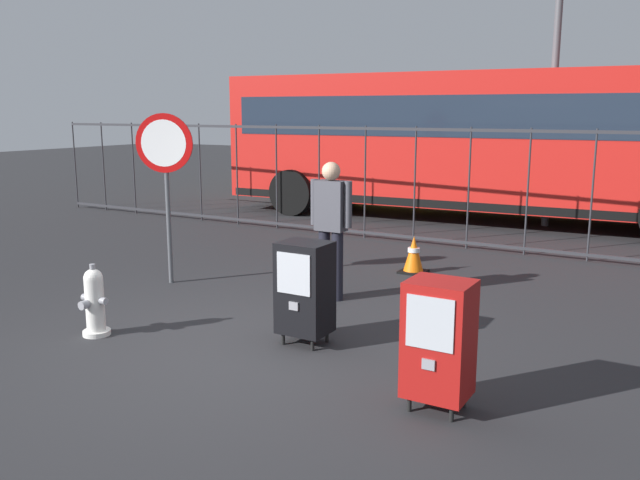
{
  "coord_description": "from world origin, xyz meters",
  "views": [
    {
      "loc": [
        3.79,
        -4.8,
        2.26
      ],
      "look_at": [
        0.3,
        1.2,
        0.9
      ],
      "focal_mm": 37.14,
      "sensor_mm": 36.0,
      "label": 1
    }
  ],
  "objects_px": {
    "newspaper_box_primary": "(439,339)",
    "street_light_near_right": "(558,17)",
    "pedestrian": "(331,223)",
    "newspaper_box_secondary": "(305,288)",
    "bus_near": "(476,138)",
    "traffic_cone": "(414,255)",
    "bus_far": "(489,131)",
    "fire_hydrant": "(95,302)",
    "stop_sign": "(165,163)"
  },
  "relations": [
    {
      "from": "newspaper_box_primary",
      "to": "street_light_near_right",
      "type": "bearing_deg",
      "value": 96.69
    },
    {
      "from": "newspaper_box_primary",
      "to": "pedestrian",
      "type": "xyz_separation_m",
      "value": [
        -2.19,
        2.24,
        0.38
      ]
    },
    {
      "from": "newspaper_box_secondary",
      "to": "street_light_near_right",
      "type": "bearing_deg",
      "value": 85.86
    },
    {
      "from": "pedestrian",
      "to": "bus_near",
      "type": "xyz_separation_m",
      "value": [
        -0.35,
        6.76,
        0.76
      ]
    },
    {
      "from": "pedestrian",
      "to": "traffic_cone",
      "type": "relative_size",
      "value": 3.15
    },
    {
      "from": "traffic_cone",
      "to": "street_light_near_right",
      "type": "relative_size",
      "value": 0.08
    },
    {
      "from": "newspaper_box_secondary",
      "to": "traffic_cone",
      "type": "distance_m",
      "value": 3.27
    },
    {
      "from": "pedestrian",
      "to": "bus_far",
      "type": "distance_m",
      "value": 11.75
    },
    {
      "from": "bus_near",
      "to": "bus_far",
      "type": "height_order",
      "value": "same"
    },
    {
      "from": "fire_hydrant",
      "to": "bus_near",
      "type": "distance_m",
      "value": 9.28
    },
    {
      "from": "fire_hydrant",
      "to": "street_light_near_right",
      "type": "distance_m",
      "value": 10.11
    },
    {
      "from": "newspaper_box_primary",
      "to": "bus_far",
      "type": "relative_size",
      "value": 0.1
    },
    {
      "from": "fire_hydrant",
      "to": "bus_far",
      "type": "xyz_separation_m",
      "value": [
        -0.06,
        13.99,
        1.36
      ]
    },
    {
      "from": "bus_near",
      "to": "street_light_near_right",
      "type": "xyz_separation_m",
      "value": [
        1.49,
        -0.05,
        2.28
      ]
    },
    {
      "from": "newspaper_box_primary",
      "to": "stop_sign",
      "type": "bearing_deg",
      "value": 157.42
    },
    {
      "from": "newspaper_box_primary",
      "to": "bus_far",
      "type": "distance_m",
      "value": 14.39
    },
    {
      "from": "bus_far",
      "to": "traffic_cone",
      "type": "bearing_deg",
      "value": -74.51
    },
    {
      "from": "newspaper_box_secondary",
      "to": "street_light_near_right",
      "type": "height_order",
      "value": "street_light_near_right"
    },
    {
      "from": "pedestrian",
      "to": "traffic_cone",
      "type": "height_order",
      "value": "pedestrian"
    },
    {
      "from": "newspaper_box_primary",
      "to": "bus_near",
      "type": "distance_m",
      "value": 9.42
    },
    {
      "from": "fire_hydrant",
      "to": "pedestrian",
      "type": "xyz_separation_m",
      "value": [
        1.43,
        2.36,
        0.6
      ]
    },
    {
      "from": "pedestrian",
      "to": "bus_near",
      "type": "height_order",
      "value": "bus_near"
    },
    {
      "from": "fire_hydrant",
      "to": "newspaper_box_secondary",
      "type": "distance_m",
      "value": 2.17
    },
    {
      "from": "fire_hydrant",
      "to": "pedestrian",
      "type": "distance_m",
      "value": 2.82
    },
    {
      "from": "stop_sign",
      "to": "newspaper_box_primary",
      "type": "bearing_deg",
      "value": -22.58
    },
    {
      "from": "bus_near",
      "to": "bus_far",
      "type": "xyz_separation_m",
      "value": [
        -1.14,
        4.87,
        0.0
      ]
    },
    {
      "from": "pedestrian",
      "to": "street_light_near_right",
      "type": "relative_size",
      "value": 0.24
    },
    {
      "from": "bus_far",
      "to": "newspaper_box_primary",
      "type": "bearing_deg",
      "value": -70.26
    },
    {
      "from": "bus_far",
      "to": "stop_sign",
      "type": "bearing_deg",
      "value": -88.64
    },
    {
      "from": "fire_hydrant",
      "to": "street_light_near_right",
      "type": "bearing_deg",
      "value": 74.16
    },
    {
      "from": "newspaper_box_secondary",
      "to": "stop_sign",
      "type": "bearing_deg",
      "value": 158.53
    },
    {
      "from": "newspaper_box_secondary",
      "to": "street_light_near_right",
      "type": "relative_size",
      "value": 0.15
    },
    {
      "from": "traffic_cone",
      "to": "pedestrian",
      "type": "bearing_deg",
      "value": -101.6
    },
    {
      "from": "stop_sign",
      "to": "newspaper_box_secondary",
      "type": "bearing_deg",
      "value": -21.47
    },
    {
      "from": "fire_hydrant",
      "to": "newspaper_box_primary",
      "type": "height_order",
      "value": "newspaper_box_primary"
    },
    {
      "from": "newspaper_box_primary",
      "to": "bus_near",
      "type": "bearing_deg",
      "value": 105.78
    },
    {
      "from": "traffic_cone",
      "to": "street_light_near_right",
      "type": "height_order",
      "value": "street_light_near_right"
    },
    {
      "from": "stop_sign",
      "to": "bus_far",
      "type": "height_order",
      "value": "bus_far"
    },
    {
      "from": "street_light_near_right",
      "to": "traffic_cone",
      "type": "bearing_deg",
      "value": -98.94
    },
    {
      "from": "newspaper_box_secondary",
      "to": "traffic_cone",
      "type": "relative_size",
      "value": 1.92
    },
    {
      "from": "stop_sign",
      "to": "traffic_cone",
      "type": "xyz_separation_m",
      "value": [
        2.59,
        2.16,
        -1.34
      ]
    },
    {
      "from": "pedestrian",
      "to": "bus_far",
      "type": "relative_size",
      "value": 0.16
    },
    {
      "from": "stop_sign",
      "to": "street_light_near_right",
      "type": "relative_size",
      "value": 0.32
    },
    {
      "from": "street_light_near_right",
      "to": "fire_hydrant",
      "type": "bearing_deg",
      "value": -105.84
    },
    {
      "from": "fire_hydrant",
      "to": "stop_sign",
      "type": "relative_size",
      "value": 0.33
    },
    {
      "from": "pedestrian",
      "to": "street_light_near_right",
      "type": "xyz_separation_m",
      "value": [
        1.14,
        6.71,
        3.04
      ]
    },
    {
      "from": "street_light_near_right",
      "to": "newspaper_box_secondary",
      "type": "bearing_deg",
      "value": -94.14
    },
    {
      "from": "newspaper_box_primary",
      "to": "street_light_near_right",
      "type": "distance_m",
      "value": 9.64
    },
    {
      "from": "pedestrian",
      "to": "street_light_near_right",
      "type": "distance_m",
      "value": 7.46
    },
    {
      "from": "fire_hydrant",
      "to": "traffic_cone",
      "type": "height_order",
      "value": "fire_hydrant"
    }
  ]
}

